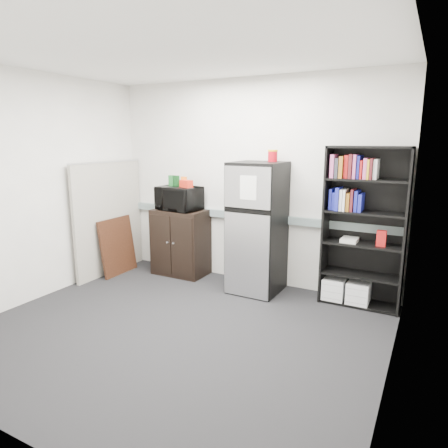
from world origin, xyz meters
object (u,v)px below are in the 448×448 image
Objects in this scene: bookshelf at (362,224)px; refrigerator at (257,228)px; cabinet at (181,242)px; cubicle_partition at (109,218)px; microwave at (179,198)px.

bookshelf is 1.26m from refrigerator.
bookshelf is 2.52m from cabinet.
refrigerator reaches higher than cubicle_partition.
cubicle_partition is 2.73× the size of microwave.
cubicle_partition is 1.09m from cabinet.
cubicle_partition is (-3.41, -0.49, -0.16)m from bookshelf.
refrigerator is at bearing 8.95° from cubicle_partition.
refrigerator is (2.17, 0.34, 0.01)m from cubicle_partition.
bookshelf is 1.12× the size of refrigerator.
cabinet is at bearing 95.06° from microwave.
bookshelf is 1.96× the size of cabinet.
microwave is at bearing -90.00° from cabinet.
microwave reaches higher than cabinet.
microwave is at bearing -178.11° from bookshelf.
refrigerator is at bearing -173.31° from bookshelf.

